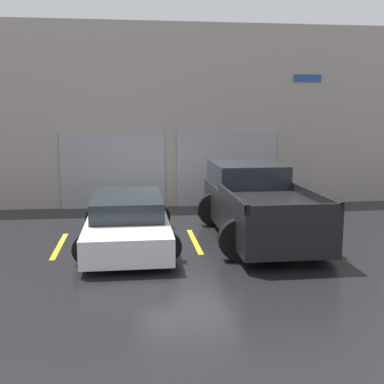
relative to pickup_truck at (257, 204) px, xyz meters
name	(u,v)px	position (x,y,z in m)	size (l,w,h in m)	color
ground_plane	(188,227)	(-1.56, 1.16, -0.82)	(28.00, 28.00, 0.00)	black
shophouse_building	(176,117)	(-1.56, 4.45, 2.03)	(15.45, 0.68, 5.78)	#9E9389
pickup_truck	(257,204)	(0.00, 0.00, 0.00)	(2.55, 5.02, 1.70)	black
sedan_white	(128,221)	(-3.11, -0.22, -0.28)	(2.19, 4.69, 1.12)	white
parking_stripe_far_left	(60,246)	(-4.67, -0.25, -0.82)	(0.12, 2.20, 0.01)	gold
parking_stripe_left	(195,241)	(-1.56, -0.25, -0.82)	(0.12, 2.20, 0.01)	gold
parking_stripe_centre	(321,237)	(1.56, -0.25, -0.82)	(0.12, 2.20, 0.01)	gold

